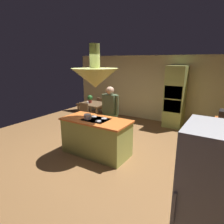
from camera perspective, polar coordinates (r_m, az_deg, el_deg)
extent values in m
plane|color=olive|center=(5.39, -3.21, -11.13)|extent=(8.16, 8.16, 0.00)
cube|color=beige|center=(7.99, 11.07, 6.81)|extent=(6.80, 0.10, 2.55)
cube|color=#A8B259|center=(5.06, -4.59, -7.42)|extent=(1.69, 0.80, 0.89)
cube|color=orange|center=(4.90, -4.70, -2.37)|extent=(1.75, 0.86, 0.04)
cube|color=black|center=(4.90, -4.70, -2.20)|extent=(0.64, 0.52, 0.01)
cylinder|color=#B2B2B7|center=(4.89, -7.12, -2.12)|extent=(0.15, 0.15, 0.02)
cylinder|color=#B2B2B7|center=(4.70, -4.08, -2.73)|extent=(0.15, 0.15, 0.02)
cylinder|color=#B2B2B7|center=(5.08, -5.29, -1.39)|extent=(0.15, 0.15, 0.02)
cylinder|color=#B2B2B7|center=(4.91, -2.30, -1.95)|extent=(0.15, 0.15, 0.02)
cube|color=#A8B259|center=(4.94, 30.02, -10.07)|extent=(0.62, 2.26, 0.89)
cube|color=#A8B259|center=(7.32, 17.94, 4.18)|extent=(0.66, 0.62, 2.19)
cube|color=black|center=(7.00, 17.48, 5.49)|extent=(0.60, 0.04, 0.44)
cube|color=black|center=(7.09, 17.18, 1.67)|extent=(0.60, 0.04, 0.44)
cube|color=silver|center=(2.54, 27.59, -23.07)|extent=(0.72, 0.70, 1.74)
cube|color=#B2B2B7|center=(2.22, 17.59, -25.26)|extent=(0.03, 0.04, 0.36)
cube|color=brown|center=(7.56, -5.61, 2.44)|extent=(0.98, 0.86, 0.04)
cylinder|color=brown|center=(7.64, -9.78, -0.51)|extent=(0.06, 0.06, 0.72)
cylinder|color=brown|center=(7.12, -4.59, -1.49)|extent=(0.06, 0.06, 0.72)
cylinder|color=brown|center=(8.19, -6.37, 0.65)|extent=(0.06, 0.06, 0.72)
cylinder|color=brown|center=(7.70, -1.33, -0.17)|extent=(0.06, 0.06, 0.72)
cylinder|color=tan|center=(5.67, -1.32, -5.24)|extent=(0.14, 0.14, 0.83)
cylinder|color=tan|center=(5.58, 0.24, -5.57)|extent=(0.14, 0.14, 0.83)
cube|color=#4C6042|center=(5.41, -0.57, 1.88)|extent=(0.36, 0.22, 0.64)
cylinder|color=#4C6042|center=(5.52, -2.50, 2.47)|extent=(0.09, 0.09, 0.54)
cylinder|color=#4C6042|center=(5.29, 1.45, 1.93)|extent=(0.09, 0.09, 0.54)
sphere|color=tan|center=(5.33, -0.58, 6.26)|extent=(0.22, 0.22, 0.22)
cone|color=#A8B259|center=(4.70, -4.97, 9.89)|extent=(1.10, 1.10, 0.45)
cylinder|color=#A8B259|center=(4.68, -5.12, 15.99)|extent=(0.24, 0.24, 0.55)
cone|color=beige|center=(7.40, -5.83, 10.94)|extent=(0.32, 0.32, 0.22)
cylinder|color=black|center=(7.38, -5.92, 14.11)|extent=(0.01, 0.01, 0.60)
cube|color=brown|center=(7.08, -9.13, -1.04)|extent=(0.40, 0.40, 0.04)
cube|color=brown|center=(7.16, -8.26, 0.99)|extent=(0.40, 0.04, 0.42)
cylinder|color=brown|center=(7.14, -10.98, -2.89)|extent=(0.04, 0.04, 0.43)
cylinder|color=brown|center=(6.92, -8.90, -3.36)|extent=(0.04, 0.04, 0.43)
cylinder|color=brown|center=(7.38, -9.20, -2.22)|extent=(0.04, 0.04, 0.43)
cylinder|color=brown|center=(7.17, -7.13, -2.65)|extent=(0.04, 0.04, 0.43)
cube|color=brown|center=(8.20, -2.47, 1.34)|extent=(0.40, 0.40, 0.04)
cube|color=brown|center=(8.01, -3.21, 2.61)|extent=(0.40, 0.04, 0.42)
cylinder|color=brown|center=(8.30, -0.82, -0.08)|extent=(0.04, 0.04, 0.43)
cylinder|color=brown|center=(8.49, -2.76, 0.23)|extent=(0.04, 0.04, 0.43)
cylinder|color=brown|center=(8.03, -2.13, -0.62)|extent=(0.04, 0.04, 0.43)
cylinder|color=brown|center=(8.22, -4.10, -0.28)|extent=(0.04, 0.04, 0.43)
cylinder|color=#99382D|center=(7.64, -6.43, 3.16)|extent=(0.14, 0.14, 0.12)
sphere|color=#2D722D|center=(7.61, -6.46, 4.19)|extent=(0.20, 0.20, 0.20)
cylinder|color=white|center=(7.43, -7.15, 2.69)|extent=(0.07, 0.07, 0.09)
cylinder|color=#B2B2B7|center=(4.87, -7.15, -1.33)|extent=(0.18, 0.18, 0.12)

